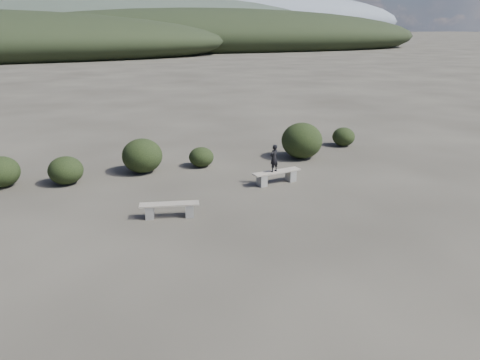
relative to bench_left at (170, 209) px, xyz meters
name	(u,v)px	position (x,y,z in m)	size (l,w,h in m)	color
ground	(296,268)	(2.04, -4.09, -0.26)	(1200.00, 1200.00, 0.00)	#312D26
bench_left	(170,209)	(0.00, 0.00, 0.00)	(1.78, 0.77, 0.44)	gray
bench_right	(277,176)	(4.32, 1.72, 0.01)	(1.87, 0.59, 0.46)	gray
seated_person	(274,158)	(4.19, 1.71, 0.69)	(0.36, 0.24, 0.98)	black
shrub_a	(66,170)	(-2.72, 4.42, 0.24)	(1.23, 1.23, 1.00)	black
shrub_b	(142,156)	(0.09, 4.84, 0.40)	(1.54, 1.54, 1.32)	black
shrub_c	(201,157)	(2.42, 4.76, 0.13)	(1.00, 1.00, 0.80)	black
shrub_d	(302,141)	(6.81, 4.47, 0.50)	(1.74, 1.74, 1.52)	black
shrub_e	(344,137)	(9.71, 5.66, 0.18)	(1.06, 1.06, 0.88)	black
shrub_f	(1,172)	(-4.84, 4.91, 0.28)	(1.29, 1.29, 1.09)	black
mountain_ridges	(42,19)	(-5.45, 334.97, 10.57)	(500.00, 400.00, 56.00)	black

